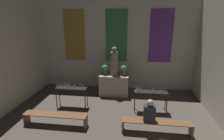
% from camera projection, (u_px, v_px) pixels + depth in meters
% --- Properties ---
extents(wall_back, '(8.01, 0.16, 4.58)m').
position_uv_depth(wall_back, '(117.00, 44.00, 8.91)').
color(wall_back, beige).
rests_on(wall_back, ground_plane).
extents(altar, '(1.37, 0.74, 0.99)m').
position_uv_depth(altar, '(114.00, 85.00, 8.43)').
color(altar, '#ADA38E').
rests_on(altar, ground_plane).
extents(statue, '(0.35, 0.35, 1.35)m').
position_uv_depth(statue, '(114.00, 62.00, 8.12)').
color(statue, gray).
rests_on(statue, altar).
extents(flower_vase_left, '(0.28, 0.28, 0.48)m').
position_uv_depth(flower_vase_left, '(105.00, 69.00, 8.27)').
color(flower_vase_left, '#4C5666').
rests_on(flower_vase_left, altar).
extents(flower_vase_right, '(0.28, 0.28, 0.48)m').
position_uv_depth(flower_vase_right, '(124.00, 69.00, 8.16)').
color(flower_vase_right, '#4C5666').
rests_on(flower_vase_right, altar).
extents(candle_rack_left, '(1.28, 0.36, 1.04)m').
position_uv_depth(candle_rack_left, '(71.00, 91.00, 7.18)').
color(candle_rack_left, black).
rests_on(candle_rack_left, ground_plane).
extents(candle_rack_right, '(1.28, 0.36, 1.04)m').
position_uv_depth(candle_rack_right, '(150.00, 95.00, 6.79)').
color(candle_rack_right, black).
rests_on(candle_rack_right, ground_plane).
extents(pew_back_left, '(2.19, 0.36, 0.42)m').
position_uv_depth(pew_back_left, '(55.00, 117.00, 5.96)').
color(pew_back_left, brown).
rests_on(pew_back_left, ground_plane).
extents(pew_back_right, '(2.19, 0.36, 0.42)m').
position_uv_depth(pew_back_right, '(156.00, 124.00, 5.54)').
color(pew_back_right, brown).
rests_on(pew_back_right, ground_plane).
extents(person_seated, '(0.36, 0.24, 0.74)m').
position_uv_depth(person_seated, '(150.00, 112.00, 5.45)').
color(person_seated, '#282D38').
rests_on(person_seated, pew_back_right).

